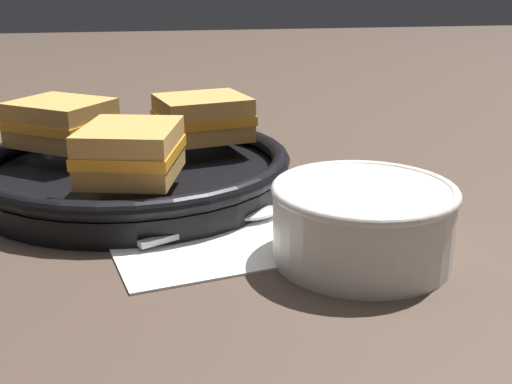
{
  "coord_description": "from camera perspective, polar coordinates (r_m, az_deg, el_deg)",
  "views": [
    {
      "loc": [
        -0.06,
        -0.53,
        0.21
      ],
      "look_at": [
        0.04,
        -0.01,
        0.03
      ],
      "focal_mm": 45.0,
      "sensor_mm": 36.0,
      "label": 1
    }
  ],
  "objects": [
    {
      "name": "spoon",
      "position": [
        0.57,
        -1.4,
        -2.31
      ],
      "size": [
        0.13,
        0.08,
        0.01
      ],
      "rotation": [
        0.0,
        0.0,
        0.47
      ],
      "color": "#B7B7BC",
      "rests_on": "napkin"
    },
    {
      "name": "sandwich_far_left",
      "position": [
        0.71,
        -16.92,
        5.94
      ],
      "size": [
        0.13,
        0.12,
        0.05
      ],
      "rotation": [
        0.0,
        0.0,
        10.36
      ],
      "color": "#C18E47",
      "rests_on": "skillet"
    },
    {
      "name": "sandwich_near_right",
      "position": [
        0.7,
        -4.76,
        6.62
      ],
      "size": [
        0.11,
        0.1,
        0.05
      ],
      "rotation": [
        0.0,
        0.0,
        8.07
      ],
      "color": "#C18E47",
      "rests_on": "skillet"
    },
    {
      "name": "soup_bowl",
      "position": [
        0.5,
        9.49,
        -2.24
      ],
      "size": [
        0.14,
        0.14,
        0.06
      ],
      "color": "silver",
      "rests_on": "ground_plane"
    },
    {
      "name": "sandwich_near_left",
      "position": [
        0.58,
        -11.06,
        3.56
      ],
      "size": [
        0.1,
        0.11,
        0.05
      ],
      "rotation": [
        0.0,
        0.0,
        6.03
      ],
      "color": "#C18E47",
      "rests_on": "skillet"
    },
    {
      "name": "napkin",
      "position": [
        0.57,
        -2.27,
        -3.05
      ],
      "size": [
        0.25,
        0.22,
        0.0
      ],
      "color": "white",
      "rests_on": "ground_plane"
    },
    {
      "name": "ground_plane",
      "position": [
        0.58,
        -4.27,
        -2.87
      ],
      "size": [
        4.0,
        4.0,
        0.0
      ],
      "primitive_type": "plane",
      "color": "#47382D"
    },
    {
      "name": "skillet",
      "position": [
        0.67,
        -10.69,
        1.88
      ],
      "size": [
        0.32,
        0.32,
        0.04
      ],
      "color": "black",
      "rests_on": "ground_plane"
    }
  ]
}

